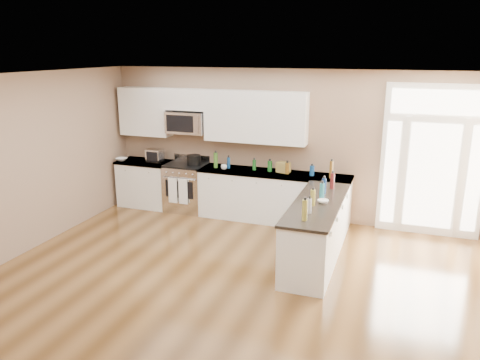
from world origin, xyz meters
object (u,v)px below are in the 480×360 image
object	(u,v)px
kitchen_range	(187,187)
toaster_oven	(155,155)
stockpot	(194,160)
peninsula_cabinet	(316,233)

from	to	relation	value
kitchen_range	toaster_oven	distance (m)	0.90
kitchen_range	toaster_oven	xyz separation A→B (m)	(-0.68, 0.01, 0.59)
kitchen_range	stockpot	world-z (taller)	stockpot
stockpot	toaster_oven	distance (m)	0.86
peninsula_cabinet	toaster_oven	bearing A→B (deg)	157.75
peninsula_cabinet	stockpot	size ratio (longest dim) A/B	8.50
stockpot	toaster_oven	bearing A→B (deg)	179.62
peninsula_cabinet	kitchen_range	xyz separation A→B (m)	(-2.88, 1.45, 0.04)
stockpot	toaster_oven	xyz separation A→B (m)	(-0.86, 0.01, 0.02)
peninsula_cabinet	stockpot	distance (m)	3.13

